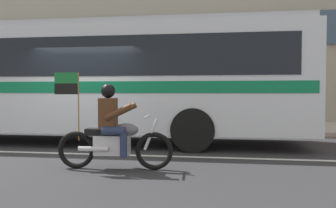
% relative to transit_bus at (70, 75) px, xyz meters
% --- Properties ---
extents(ground_plane, '(60.00, 60.00, 0.00)m').
position_rel_transit_bus_xyz_m(ground_plane, '(0.91, -1.19, -1.88)').
color(ground_plane, '#2B2B2D').
extents(sidewalk_curb, '(28.00, 3.80, 0.15)m').
position_rel_transit_bus_xyz_m(sidewalk_curb, '(0.91, 3.91, -1.81)').
color(sidewalk_curb, '#B7B2A8').
rests_on(sidewalk_curb, ground_plane).
extents(lane_center_stripe, '(26.60, 0.14, 0.01)m').
position_rel_transit_bus_xyz_m(lane_center_stripe, '(0.91, -1.79, -1.88)').
color(lane_center_stripe, silver).
rests_on(lane_center_stripe, ground_plane).
extents(transit_bus, '(12.97, 2.65, 3.22)m').
position_rel_transit_bus_xyz_m(transit_bus, '(0.00, 0.00, 0.00)').
color(transit_bus, silver).
rests_on(transit_bus, ground_plane).
extents(motorcycle_with_rider, '(2.19, 0.64, 1.78)m').
position_rel_transit_bus_xyz_m(motorcycle_with_rider, '(2.26, -3.17, -1.22)').
color(motorcycle_with_rider, black).
rests_on(motorcycle_with_rider, ground_plane).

